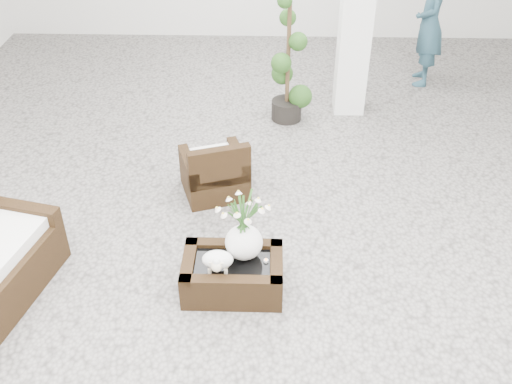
{
  "coord_description": "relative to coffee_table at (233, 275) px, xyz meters",
  "views": [
    {
      "loc": [
        0.13,
        -4.73,
        3.96
      ],
      "look_at": [
        0.0,
        -0.1,
        0.62
      ],
      "focal_mm": 42.08,
      "sensor_mm": 36.0,
      "label": 1
    }
  ],
  "objects": [
    {
      "name": "topiary",
      "position": [
        0.53,
        3.25,
        0.68
      ],
      "size": [
        0.45,
        0.45,
        1.68
      ],
      "primitive_type": null,
      "color": "#1F4115",
      "rests_on": "ground"
    },
    {
      "name": "shopper",
      "position": [
        2.58,
        4.47,
        0.75
      ],
      "size": [
        0.51,
        0.71,
        1.81
      ],
      "primitive_type": "imported",
      "rotation": [
        0.0,
        0.0,
        -1.69
      ],
      "color": "#274957",
      "rests_on": "ground"
    },
    {
      "name": "armchair",
      "position": [
        -0.29,
        1.53,
        0.2
      ],
      "size": [
        0.84,
        0.82,
        0.72
      ],
      "primitive_type": "cube",
      "rotation": [
        0.0,
        0.0,
        3.46
      ],
      "color": "black",
      "rests_on": "ground"
    },
    {
      "name": "tealight",
      "position": [
        0.3,
        0.02,
        0.17
      ],
      "size": [
        0.04,
        0.04,
        0.03
      ],
      "primitive_type": "cylinder",
      "color": "white",
      "rests_on": "coffee_table"
    },
    {
      "name": "sheep_figurine",
      "position": [
        -0.12,
        -0.1,
        0.26
      ],
      "size": [
        0.28,
        0.23,
        0.21
      ],
      "primitive_type": "ellipsoid",
      "color": "white",
      "rests_on": "coffee_table"
    },
    {
      "name": "ground",
      "position": [
        0.19,
        0.76,
        -0.16
      ],
      "size": [
        11.0,
        11.0,
        0.0
      ],
      "primitive_type": "plane",
      "color": "gray",
      "rests_on": "ground"
    },
    {
      "name": "planter_narcissus",
      "position": [
        0.1,
        0.1,
        0.56
      ],
      "size": [
        0.44,
        0.44,
        0.8
      ],
      "primitive_type": null,
      "color": "white",
      "rests_on": "coffee_table"
    },
    {
      "name": "coffee_table",
      "position": [
        0.0,
        0.0,
        0.0
      ],
      "size": [
        0.9,
        0.6,
        0.31
      ],
      "primitive_type": "cube",
      "color": "black",
      "rests_on": "ground"
    }
  ]
}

